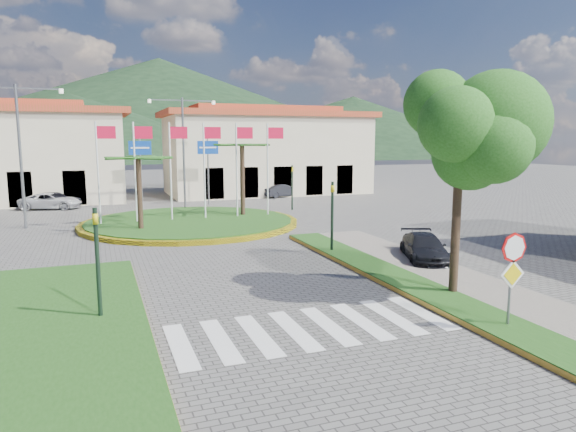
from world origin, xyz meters
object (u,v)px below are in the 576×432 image
object	(u,v)px
roundabout_island	(191,222)
stop_sign	(513,265)
car_dark_b	(282,191)
car_dark_a	(56,199)
car_side_right	(425,248)
white_van	(51,201)
deciduous_tree	(460,134)

from	to	relation	value
roundabout_island	stop_sign	world-z (taller)	roundabout_island
roundabout_island	car_dark_b	xyz separation A→B (m)	(10.03, 11.89, 0.40)
car_dark_a	car_side_right	size ratio (longest dim) A/B	0.94
roundabout_island	white_van	size ratio (longest dim) A/B	3.04
roundabout_island	deciduous_tree	distance (m)	18.55
roundabout_island	car_dark_a	bearing A→B (deg)	125.35
stop_sign	car_dark_a	bearing A→B (deg)	112.38
deciduous_tree	car_dark_a	xyz separation A→B (m)	(-13.50, 28.29, -4.56)
car_dark_b	car_side_right	world-z (taller)	car_dark_b
car_dark_a	car_side_right	world-z (taller)	car_dark_a
deciduous_tree	white_van	bearing A→B (deg)	116.68
roundabout_island	car_side_right	world-z (taller)	roundabout_island
car_dark_a	car_dark_b	size ratio (longest dim) A/B	1.03
car_dark_a	car_side_right	bearing A→B (deg)	-170.74
white_van	car_side_right	bearing A→B (deg)	-132.21
deciduous_tree	roundabout_island	bearing A→B (deg)	107.91
car_dark_b	car_side_right	bearing A→B (deg)	156.56
roundabout_island	car_dark_a	size ratio (longest dim) A/B	3.51
white_van	car_dark_b	xyz separation A→B (m)	(18.32, 1.46, -0.00)
stop_sign	deciduous_tree	size ratio (longest dim) A/B	0.39
car_dark_b	car_side_right	distance (m)	24.65
deciduous_tree	car_side_right	bearing A→B (deg)	65.43
deciduous_tree	car_dark_b	bearing A→B (deg)	81.08
roundabout_island	car_dark_a	xyz separation A→B (m)	(-8.00, 11.29, 0.44)
car_dark_a	car_dark_b	xyz separation A→B (m)	(18.04, 0.60, -0.04)
white_van	car_dark_b	size ratio (longest dim) A/B	1.19
deciduous_tree	car_side_right	distance (m)	6.67
stop_sign	car_side_right	world-z (taller)	stop_sign
deciduous_tree	white_van	xyz separation A→B (m)	(-13.78, 27.43, -4.59)
white_van	car_dark_a	size ratio (longest dim) A/B	1.15
roundabout_island	white_van	xyz separation A→B (m)	(-8.29, 10.43, 0.41)
deciduous_tree	white_van	world-z (taller)	deciduous_tree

